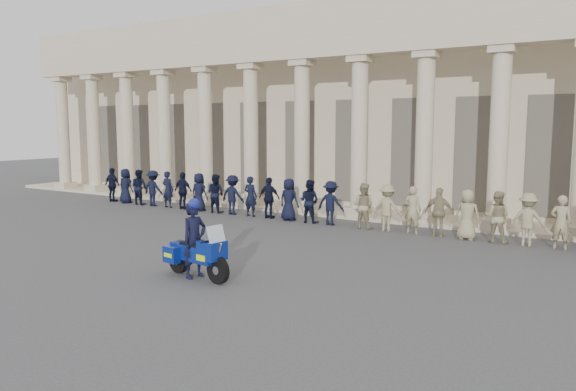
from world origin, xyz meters
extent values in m
plane|color=#434346|center=(0.00, 0.00, 0.00)|extent=(90.00, 90.00, 0.00)
cube|color=#C1B091|center=(0.00, 15.00, 4.50)|extent=(40.00, 10.00, 9.00)
cube|color=#C1B091|center=(0.00, 8.80, 0.07)|extent=(40.00, 2.60, 0.15)
cube|color=#C1B091|center=(0.00, 8.00, 6.79)|extent=(35.80, 1.00, 1.00)
cube|color=#C1B091|center=(0.00, 8.00, 7.89)|extent=(35.80, 1.00, 1.20)
cube|color=#C1B091|center=(-16.90, 8.00, 0.30)|extent=(0.90, 0.90, 0.30)
cylinder|color=#C1B091|center=(-16.90, 8.00, 3.25)|extent=(0.64, 0.64, 5.60)
cube|color=#C1B091|center=(-16.90, 8.00, 6.17)|extent=(0.85, 0.85, 0.24)
cube|color=#C1B091|center=(-14.30, 8.00, 0.30)|extent=(0.90, 0.90, 0.30)
cylinder|color=#C1B091|center=(-14.30, 8.00, 3.25)|extent=(0.64, 0.64, 5.60)
cube|color=#C1B091|center=(-14.30, 8.00, 6.17)|extent=(0.85, 0.85, 0.24)
cube|color=#C1B091|center=(-11.70, 8.00, 0.30)|extent=(0.90, 0.90, 0.30)
cylinder|color=#C1B091|center=(-11.70, 8.00, 3.25)|extent=(0.64, 0.64, 5.60)
cube|color=#C1B091|center=(-11.70, 8.00, 6.17)|extent=(0.85, 0.85, 0.24)
cube|color=#C1B091|center=(-9.10, 8.00, 0.30)|extent=(0.90, 0.90, 0.30)
cylinder|color=#C1B091|center=(-9.10, 8.00, 3.25)|extent=(0.64, 0.64, 5.60)
cube|color=#C1B091|center=(-9.10, 8.00, 6.17)|extent=(0.85, 0.85, 0.24)
cube|color=#C1B091|center=(-6.50, 8.00, 0.30)|extent=(0.90, 0.90, 0.30)
cylinder|color=#C1B091|center=(-6.50, 8.00, 3.25)|extent=(0.64, 0.64, 5.60)
cube|color=#C1B091|center=(-6.50, 8.00, 6.17)|extent=(0.85, 0.85, 0.24)
cube|color=#C1B091|center=(-3.90, 8.00, 0.30)|extent=(0.90, 0.90, 0.30)
cylinder|color=#C1B091|center=(-3.90, 8.00, 3.25)|extent=(0.64, 0.64, 5.60)
cube|color=#C1B091|center=(-3.90, 8.00, 6.17)|extent=(0.85, 0.85, 0.24)
cube|color=#C1B091|center=(-1.30, 8.00, 0.30)|extent=(0.90, 0.90, 0.30)
cylinder|color=#C1B091|center=(-1.30, 8.00, 3.25)|extent=(0.64, 0.64, 5.60)
cube|color=#C1B091|center=(-1.30, 8.00, 6.17)|extent=(0.85, 0.85, 0.24)
cube|color=#C1B091|center=(1.30, 8.00, 0.30)|extent=(0.90, 0.90, 0.30)
cylinder|color=#C1B091|center=(1.30, 8.00, 3.25)|extent=(0.64, 0.64, 5.60)
cube|color=#C1B091|center=(1.30, 8.00, 6.17)|extent=(0.85, 0.85, 0.24)
cube|color=#C1B091|center=(3.90, 8.00, 0.30)|extent=(0.90, 0.90, 0.30)
cylinder|color=#C1B091|center=(3.90, 8.00, 3.25)|extent=(0.64, 0.64, 5.60)
cube|color=#C1B091|center=(3.90, 8.00, 6.17)|extent=(0.85, 0.85, 0.24)
cube|color=#C1B091|center=(6.50, 8.00, 0.30)|extent=(0.90, 0.90, 0.30)
cylinder|color=#C1B091|center=(6.50, 8.00, 3.25)|extent=(0.64, 0.64, 5.60)
cube|color=#C1B091|center=(6.50, 8.00, 6.17)|extent=(0.85, 0.85, 0.24)
cube|color=black|center=(-15.60, 10.02, 2.55)|extent=(1.30, 0.12, 4.20)
cube|color=black|center=(-13.00, 10.02, 2.55)|extent=(1.30, 0.12, 4.20)
cube|color=black|center=(-10.40, 10.02, 2.55)|extent=(1.30, 0.12, 4.20)
cube|color=black|center=(-7.80, 10.02, 2.55)|extent=(1.30, 0.12, 4.20)
cube|color=black|center=(-5.20, 10.02, 2.55)|extent=(1.30, 0.12, 4.20)
cube|color=black|center=(-2.60, 10.02, 2.55)|extent=(1.30, 0.12, 4.20)
cube|color=black|center=(0.00, 10.02, 2.55)|extent=(1.30, 0.12, 4.20)
cube|color=black|center=(2.60, 10.02, 2.55)|extent=(1.30, 0.12, 4.20)
cube|color=black|center=(5.20, 10.02, 2.55)|extent=(1.30, 0.12, 4.20)
cube|color=black|center=(7.80, 10.02, 2.55)|extent=(1.30, 0.12, 4.20)
imported|color=black|center=(-10.78, 6.13, 0.82)|extent=(0.96, 0.40, 1.63)
imported|color=black|center=(-9.87, 6.13, 0.82)|extent=(0.80, 0.52, 1.63)
imported|color=black|center=(-8.96, 6.13, 0.82)|extent=(0.79, 0.62, 1.63)
imported|color=black|center=(-8.05, 6.13, 0.82)|extent=(1.05, 0.61, 1.63)
imported|color=black|center=(-7.13, 6.13, 0.82)|extent=(0.59, 0.39, 1.63)
imported|color=black|center=(-6.22, 6.13, 0.82)|extent=(0.96, 0.40, 1.63)
imported|color=black|center=(-5.31, 6.13, 0.82)|extent=(0.80, 0.52, 1.63)
imported|color=black|center=(-4.40, 6.13, 0.82)|extent=(0.79, 0.62, 1.63)
imported|color=black|center=(-3.49, 6.13, 0.82)|extent=(1.05, 0.61, 1.63)
imported|color=black|center=(-2.58, 6.13, 0.82)|extent=(0.59, 0.39, 1.63)
imported|color=black|center=(-1.67, 6.13, 0.82)|extent=(0.96, 0.40, 1.63)
imported|color=black|center=(-0.76, 6.13, 0.82)|extent=(0.80, 0.52, 1.63)
imported|color=black|center=(0.15, 6.13, 0.82)|extent=(0.79, 0.62, 1.63)
imported|color=black|center=(1.07, 6.13, 0.82)|extent=(1.05, 0.61, 1.63)
imported|color=gray|center=(2.38, 6.13, 0.82)|extent=(0.79, 0.62, 1.63)
imported|color=gray|center=(3.29, 6.13, 0.82)|extent=(1.05, 0.61, 1.63)
imported|color=gray|center=(4.20, 6.13, 0.82)|extent=(0.59, 0.39, 1.63)
imported|color=gray|center=(5.11, 6.13, 0.82)|extent=(0.96, 0.40, 1.63)
imported|color=gray|center=(6.02, 6.13, 0.82)|extent=(0.80, 0.52, 1.63)
imported|color=gray|center=(6.93, 6.13, 0.82)|extent=(0.79, 0.62, 1.63)
imported|color=gray|center=(7.84, 6.13, 0.82)|extent=(1.05, 0.61, 1.63)
imported|color=gray|center=(8.76, 6.13, 0.82)|extent=(0.59, 0.39, 1.63)
cylinder|color=black|center=(2.50, -2.13, 0.33)|extent=(0.67, 0.24, 0.65)
cylinder|color=black|center=(1.04, -1.89, 0.33)|extent=(0.67, 0.24, 0.65)
cube|color=navy|center=(1.82, -2.02, 0.61)|extent=(1.19, 0.60, 0.38)
cube|color=navy|center=(2.31, -2.10, 0.77)|extent=(0.62, 0.60, 0.44)
cube|color=silver|center=(2.31, -2.10, 0.54)|extent=(0.26, 0.33, 0.12)
cube|color=#B2BFCC|center=(2.47, -2.13, 1.11)|extent=(0.28, 0.48, 0.53)
cube|color=black|center=(1.62, -1.98, 0.81)|extent=(0.69, 0.44, 0.10)
cube|color=navy|center=(1.09, -1.90, 0.69)|extent=(0.40, 0.39, 0.22)
cube|color=navy|center=(1.13, -2.22, 0.54)|extent=(0.47, 0.29, 0.40)
cube|color=#C1F00C|center=(1.13, -2.22, 0.54)|extent=(0.33, 0.28, 0.10)
cube|color=navy|center=(1.24, -1.60, 0.54)|extent=(0.47, 0.29, 0.40)
cube|color=#C1F00C|center=(1.24, -1.60, 0.54)|extent=(0.33, 0.28, 0.10)
cylinder|color=silver|center=(1.37, -1.70, 0.30)|extent=(0.60, 0.19, 0.10)
cylinder|color=black|center=(2.31, -2.10, 1.01)|extent=(0.15, 0.69, 0.04)
imported|color=black|center=(1.67, -1.99, 0.92)|extent=(0.55, 0.74, 1.85)
sphere|color=navy|center=(1.67, -1.99, 1.80)|extent=(0.28, 0.28, 0.28)
camera|label=1|loc=(10.66, -11.99, 3.67)|focal=35.00mm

